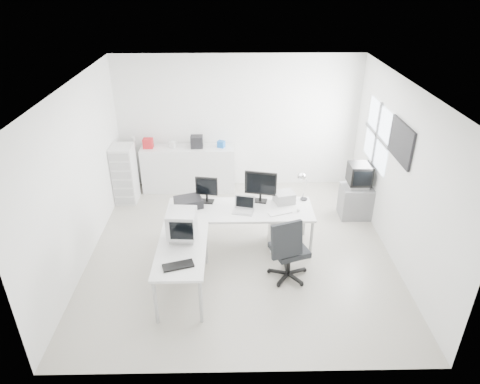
{
  "coord_description": "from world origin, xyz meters",
  "views": [
    {
      "loc": [
        -0.11,
        -5.99,
        4.31
      ],
      "look_at": [
        0.0,
        0.2,
        1.0
      ],
      "focal_mm": 32.0,
      "sensor_mm": 36.0,
      "label": 1
    }
  ],
  "objects_px": {
    "lcd_monitor_large": "(261,187)",
    "crt_tv": "(359,176)",
    "laser_printer": "(284,197)",
    "tv_cabinet": "(355,201)",
    "sideboard": "(189,169)",
    "filing_cabinet": "(125,174)",
    "crt_monitor": "(182,225)",
    "laptop": "(243,207)",
    "office_chair": "(290,247)",
    "side_desk": "(183,270)",
    "lcd_monitor_small": "(207,190)",
    "inkjet_printer": "(188,202)",
    "drawer_pedestal": "(281,230)",
    "main_desk": "(240,228)"
  },
  "relations": [
    {
      "from": "inkjet_printer",
      "to": "lcd_monitor_small",
      "type": "xyz_separation_m",
      "value": [
        0.3,
        0.15,
        0.16
      ]
    },
    {
      "from": "laser_printer",
      "to": "sideboard",
      "type": "height_order",
      "value": "sideboard"
    },
    {
      "from": "lcd_monitor_large",
      "to": "filing_cabinet",
      "type": "bearing_deg",
      "value": 164.49
    },
    {
      "from": "laptop",
      "to": "crt_monitor",
      "type": "height_order",
      "value": "crt_monitor"
    },
    {
      "from": "drawer_pedestal",
      "to": "office_chair",
      "type": "distance_m",
      "value": 0.9
    },
    {
      "from": "crt_monitor",
      "to": "tv_cabinet",
      "type": "distance_m",
      "value": 3.64
    },
    {
      "from": "tv_cabinet",
      "to": "crt_monitor",
      "type": "bearing_deg",
      "value": -149.14
    },
    {
      "from": "sideboard",
      "to": "laptop",
      "type": "bearing_deg",
      "value": -64.16
    },
    {
      "from": "laser_printer",
      "to": "tv_cabinet",
      "type": "distance_m",
      "value": 1.74
    },
    {
      "from": "lcd_monitor_large",
      "to": "filing_cabinet",
      "type": "height_order",
      "value": "lcd_monitor_large"
    },
    {
      "from": "lcd_monitor_small",
      "to": "lcd_monitor_large",
      "type": "relative_size",
      "value": 0.84
    },
    {
      "from": "side_desk",
      "to": "drawer_pedestal",
      "type": "xyz_separation_m",
      "value": [
        1.55,
        1.15,
        -0.08
      ]
    },
    {
      "from": "sideboard",
      "to": "crt_tv",
      "type": "bearing_deg",
      "value": -19.79
    },
    {
      "from": "crt_monitor",
      "to": "lcd_monitor_small",
      "type": "bearing_deg",
      "value": 78.61
    },
    {
      "from": "lcd_monitor_large",
      "to": "crt_monitor",
      "type": "distance_m",
      "value": 1.63
    },
    {
      "from": "lcd_monitor_large",
      "to": "tv_cabinet",
      "type": "relative_size",
      "value": 0.89
    },
    {
      "from": "laser_printer",
      "to": "office_chair",
      "type": "height_order",
      "value": "office_chair"
    },
    {
      "from": "side_desk",
      "to": "inkjet_printer",
      "type": "xyz_separation_m",
      "value": [
        0.0,
        1.2,
        0.45
      ]
    },
    {
      "from": "laptop",
      "to": "sideboard",
      "type": "height_order",
      "value": "sideboard"
    },
    {
      "from": "side_desk",
      "to": "lcd_monitor_small",
      "type": "height_order",
      "value": "lcd_monitor_small"
    },
    {
      "from": "main_desk",
      "to": "drawer_pedestal",
      "type": "height_order",
      "value": "main_desk"
    },
    {
      "from": "lcd_monitor_large",
      "to": "sideboard",
      "type": "xyz_separation_m",
      "value": [
        -1.4,
        1.91,
        -0.55
      ]
    },
    {
      "from": "laptop",
      "to": "office_chair",
      "type": "bearing_deg",
      "value": -32.49
    },
    {
      "from": "lcd_monitor_small",
      "to": "office_chair",
      "type": "distance_m",
      "value": 1.72
    },
    {
      "from": "inkjet_printer",
      "to": "lcd_monitor_small",
      "type": "relative_size",
      "value": 0.93
    },
    {
      "from": "side_desk",
      "to": "tv_cabinet",
      "type": "relative_size",
      "value": 2.23
    },
    {
      "from": "main_desk",
      "to": "laser_printer",
      "type": "relative_size",
      "value": 7.5
    },
    {
      "from": "laptop",
      "to": "office_chair",
      "type": "xyz_separation_m",
      "value": [
        0.68,
        -0.71,
        -0.29
      ]
    },
    {
      "from": "laptop",
      "to": "main_desk",
      "type": "bearing_deg",
      "value": 130.24
    },
    {
      "from": "lcd_monitor_large",
      "to": "tv_cabinet",
      "type": "xyz_separation_m",
      "value": [
        1.87,
        0.74,
        -0.71
      ]
    },
    {
      "from": "tv_cabinet",
      "to": "laser_printer",
      "type": "bearing_deg",
      "value": -152.51
    },
    {
      "from": "tv_cabinet",
      "to": "filing_cabinet",
      "type": "bearing_deg",
      "value": 171.18
    },
    {
      "from": "laser_printer",
      "to": "crt_tv",
      "type": "distance_m",
      "value": 1.66
    },
    {
      "from": "crt_monitor",
      "to": "crt_tv",
      "type": "xyz_separation_m",
      "value": [
        3.07,
        1.84,
        -0.13
      ]
    },
    {
      "from": "laser_printer",
      "to": "crt_monitor",
      "type": "relative_size",
      "value": 0.68
    },
    {
      "from": "filing_cabinet",
      "to": "laser_printer",
      "type": "bearing_deg",
      "value": -25.83
    },
    {
      "from": "side_desk",
      "to": "filing_cabinet",
      "type": "height_order",
      "value": "filing_cabinet"
    },
    {
      "from": "filing_cabinet",
      "to": "crt_tv",
      "type": "bearing_deg",
      "value": -8.82
    },
    {
      "from": "lcd_monitor_small",
      "to": "drawer_pedestal",
      "type": "bearing_deg",
      "value": 0.13
    },
    {
      "from": "sideboard",
      "to": "lcd_monitor_small",
      "type": "bearing_deg",
      "value": -75.47
    },
    {
      "from": "sideboard",
      "to": "inkjet_printer",
      "type": "bearing_deg",
      "value": -84.57
    },
    {
      "from": "drawer_pedestal",
      "to": "crt_tv",
      "type": "height_order",
      "value": "crt_tv"
    },
    {
      "from": "main_desk",
      "to": "laptop",
      "type": "distance_m",
      "value": 0.49
    },
    {
      "from": "tv_cabinet",
      "to": "lcd_monitor_small",
      "type": "bearing_deg",
      "value": -165.12
    },
    {
      "from": "office_chair",
      "to": "crt_tv",
      "type": "relative_size",
      "value": 2.23
    },
    {
      "from": "crt_tv",
      "to": "sideboard",
      "type": "xyz_separation_m",
      "value": [
        -3.27,
        1.18,
        -0.37
      ]
    },
    {
      "from": "lcd_monitor_small",
      "to": "crt_tv",
      "type": "height_order",
      "value": "lcd_monitor_small"
    },
    {
      "from": "lcd_monitor_large",
      "to": "crt_tv",
      "type": "xyz_separation_m",
      "value": [
        1.87,
        0.74,
        -0.18
      ]
    },
    {
      "from": "lcd_monitor_small",
      "to": "laptop",
      "type": "bearing_deg",
      "value": -21.04
    },
    {
      "from": "drawer_pedestal",
      "to": "laser_printer",
      "type": "height_order",
      "value": "laser_printer"
    }
  ]
}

